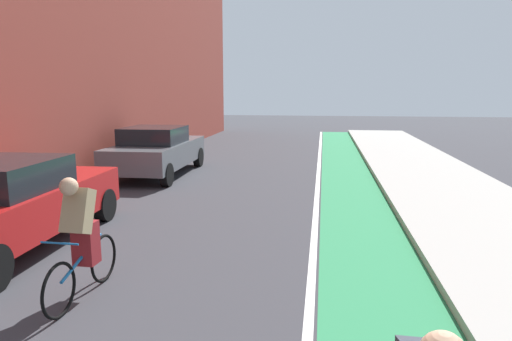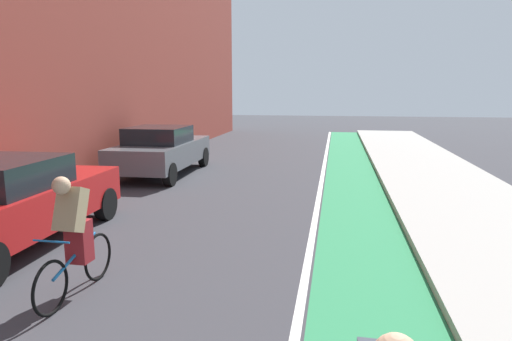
% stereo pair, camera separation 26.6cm
% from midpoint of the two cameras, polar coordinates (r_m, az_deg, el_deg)
% --- Properties ---
extents(ground_plane, '(76.37, 76.37, 0.00)m').
position_cam_midpoint_polar(ground_plane, '(10.88, -4.87, -4.11)').
color(ground_plane, '#38383D').
extents(bike_lane_paint, '(1.60, 34.71, 0.00)m').
position_cam_midpoint_polar(bike_lane_paint, '(12.57, 11.18, -2.34)').
color(bike_lane_paint, '#2D8451').
rests_on(bike_lane_paint, ground).
extents(lane_divider_stripe, '(0.12, 34.71, 0.00)m').
position_cam_midpoint_polar(lane_divider_stripe, '(12.55, 7.07, -2.24)').
color(lane_divider_stripe, white).
rests_on(lane_divider_stripe, ground).
extents(sidewalk_right, '(3.33, 34.71, 0.14)m').
position_cam_midpoint_polar(sidewalk_right, '(12.92, 22.18, -2.25)').
color(sidewalk_right, '#A8A59E').
rests_on(sidewalk_right, ground).
extents(parked_sedan_red, '(1.99, 4.56, 1.53)m').
position_cam_midpoint_polar(parked_sedan_red, '(8.75, -29.12, -3.55)').
color(parked_sedan_red, red).
rests_on(parked_sedan_red, ground).
extents(parked_sedan_gray, '(2.01, 4.57, 1.53)m').
position_cam_midpoint_polar(parked_sedan_gray, '(14.70, -12.80, 2.49)').
color(parked_sedan_gray, '#595B60').
rests_on(parked_sedan_gray, ground).
extents(cyclist_mid, '(0.48, 1.72, 1.62)m').
position_cam_midpoint_polar(cyclist_mid, '(6.29, -22.12, -7.73)').
color(cyclist_mid, black).
rests_on(cyclist_mid, ground).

